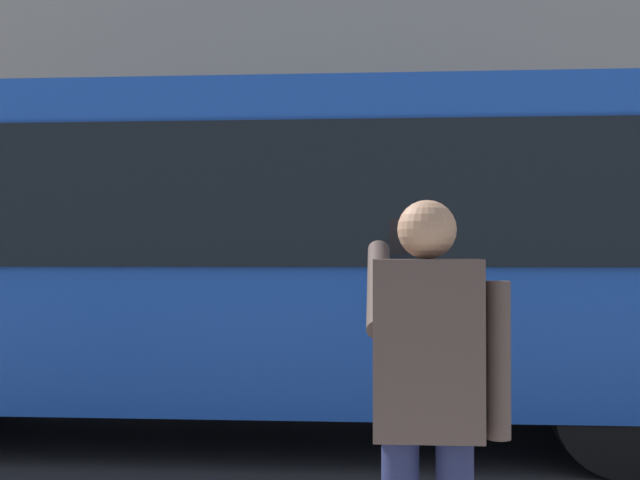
# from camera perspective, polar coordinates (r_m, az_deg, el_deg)

# --- Properties ---
(ground_plane) EXTENTS (60.00, 60.00, 0.00)m
(ground_plane) POSITION_cam_1_polar(r_m,az_deg,el_deg) (7.65, 8.95, -13.38)
(ground_plane) COLOR #232326
(building_facade_far) EXTENTS (28.00, 1.55, 12.00)m
(building_facade_far) POSITION_cam_1_polar(r_m,az_deg,el_deg) (14.90, 6.74, 16.00)
(building_facade_far) COLOR #A89E8E
(building_facade_far) RESTS_ON ground_plane
(red_bus) EXTENTS (9.05, 2.54, 3.08)m
(red_bus) POSITION_cam_1_polar(r_m,az_deg,el_deg) (7.46, -5.45, -0.68)
(red_bus) COLOR #1947AD
(red_bus) RESTS_ON ground_plane
(pedestrian_photographer) EXTENTS (0.53, 0.52, 1.70)m
(pedestrian_photographer) POSITION_cam_1_polar(r_m,az_deg,el_deg) (3.12, 7.52, -10.35)
(pedestrian_photographer) COLOR #1E2347
(pedestrian_photographer) RESTS_ON sidewalk_curb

